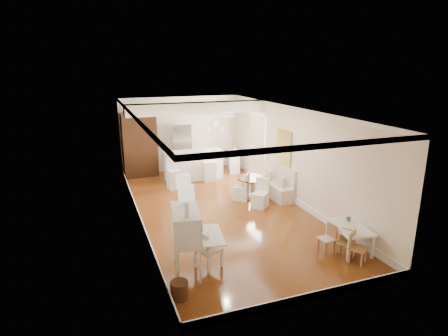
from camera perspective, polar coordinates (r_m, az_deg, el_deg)
room at (r=10.32m, az=-0.96°, el=4.49°), size 9.00×9.04×2.82m
secretary_bureau at (r=7.41m, az=-5.74°, el=-11.06°), size 1.19×1.20×1.31m
gustavian_armchair at (r=7.64m, az=-2.38°, el=-12.15°), size 0.63×0.63×0.82m
wicker_basket at (r=6.91m, az=-6.81°, el=-17.97°), size 0.41×0.41×0.32m
kids_table at (r=8.83m, az=18.50°, el=-10.00°), size 0.82×1.18×0.55m
kids_chair_a at (r=8.53m, az=17.91°, el=-10.80°), size 0.38×0.38×0.57m
kids_chair_b at (r=8.55m, az=15.38°, el=-10.30°), size 0.34×0.34×0.63m
kids_chair_c at (r=8.30m, az=19.79°, el=-11.40°), size 0.44×0.44×0.67m
banquette at (r=11.62m, az=7.92°, el=-1.99°), size 0.52×1.60×0.98m
dining_table at (r=11.45m, az=4.36°, el=-3.02°), size 1.21×1.21×0.65m
slip_chair_near at (r=10.71m, az=5.51°, el=-3.87°), size 0.57×0.57×0.83m
slip_chair_far at (r=11.26m, az=2.65°, el=-2.82°), size 0.57×0.56×0.83m
breakfast_counter at (r=13.26m, az=-4.63°, el=0.44°), size 2.05×0.65×1.03m
bar_stool_left at (r=12.27m, az=-7.62°, el=-0.94°), size 0.44×0.44×1.01m
bar_stool_right at (r=13.04m, az=-2.37°, el=0.41°), size 0.47×0.47×1.11m
pantry_cabinet at (r=13.82m, az=-12.72°, el=3.44°), size 1.20×0.60×2.30m
fridge at (r=14.20m, az=-5.03°, el=3.05°), size 0.75×0.65×1.80m
sideboard at (r=14.22m, az=1.55°, el=1.00°), size 0.59×0.88×0.78m
pencil_cup at (r=8.95m, az=18.43°, el=-7.43°), size 0.12×0.12×0.09m
branch_vase at (r=14.06m, az=1.60°, el=2.86°), size 0.23×0.23×0.19m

